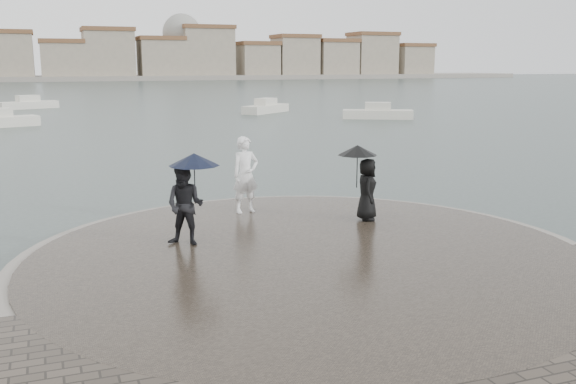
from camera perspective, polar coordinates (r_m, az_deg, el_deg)
name	(u,v)px	position (r m, az deg, el deg)	size (l,w,h in m)	color
ground	(391,332)	(10.96, 9.14, -12.15)	(400.00, 400.00, 0.00)	#2B3835
kerb_ring	(309,262)	(13.85, 1.92, -6.24)	(12.50, 12.50, 0.32)	gray
quay_tip	(309,261)	(13.84, 1.92, -6.16)	(11.90, 11.90, 0.36)	#2D261E
statue	(246,175)	(17.32, -3.80, 1.54)	(0.75, 0.50, 2.07)	white
visitor_left	(187,194)	(14.35, -8.93, -0.16)	(1.37, 1.19, 2.04)	black
visitor_right	(364,178)	(16.54, 6.79, 1.26)	(1.15, 1.07, 1.95)	black
far_skyline	(35,58)	(169.38, -21.60, 11.05)	(260.00, 20.00, 37.00)	gray
boats	(168,111)	(54.85, -10.64, 7.05)	(33.58, 25.92, 1.50)	silver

